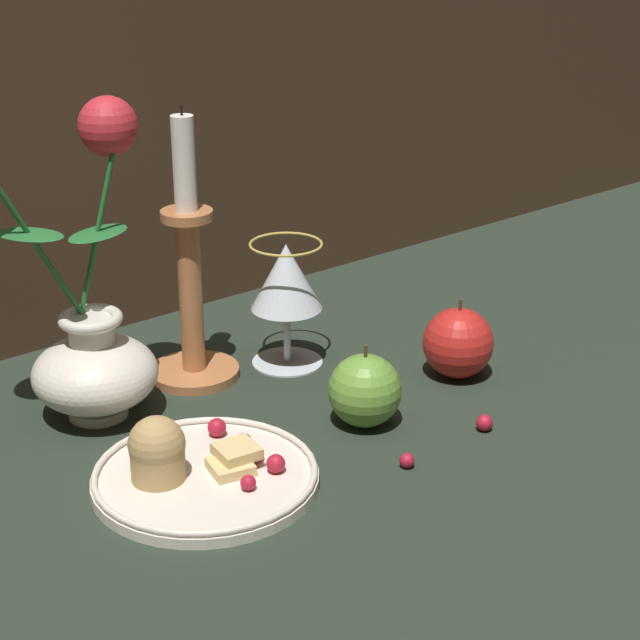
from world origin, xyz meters
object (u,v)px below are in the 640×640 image
(plate_with_pastries, at_px, (196,469))
(wine_glass, at_px, (286,282))
(vase, at_px, (81,317))
(candlestick, at_px, (190,290))
(apple_near_glass, at_px, (365,390))
(apple_beside_vase, at_px, (458,343))

(plate_with_pastries, distance_m, wine_glass, 0.28)
(vase, xyz_separation_m, wine_glass, (0.23, -0.03, -0.01))
(candlestick, bearing_deg, plate_with_pastries, -122.51)
(wine_glass, bearing_deg, apple_near_glass, -99.83)
(plate_with_pastries, relative_size, wine_glass, 1.44)
(wine_glass, distance_m, candlestick, 0.11)
(vase, bearing_deg, candlestick, 4.73)
(apple_beside_vase, bearing_deg, candlestick, 141.33)
(plate_with_pastries, relative_size, apple_beside_vase, 2.29)
(plate_with_pastries, bearing_deg, apple_near_glass, -2.48)
(plate_with_pastries, xyz_separation_m, apple_beside_vase, (0.34, 0.01, 0.02))
(candlestick, relative_size, apple_near_glass, 3.46)
(vase, bearing_deg, apple_near_glass, -42.60)
(candlestick, xyz_separation_m, apple_near_glass, (0.07, -0.20, -0.06))
(vase, height_order, candlestick, vase)
(wine_glass, relative_size, candlestick, 0.48)
(vase, relative_size, wine_glass, 2.43)
(vase, xyz_separation_m, plate_with_pastries, (0.01, -0.18, -0.09))
(plate_with_pastries, height_order, candlestick, candlestick)
(plate_with_pastries, xyz_separation_m, candlestick, (0.12, 0.19, 0.08))
(vase, xyz_separation_m, apple_near_glass, (0.20, -0.19, -0.07))
(plate_with_pastries, height_order, wine_glass, wine_glass)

